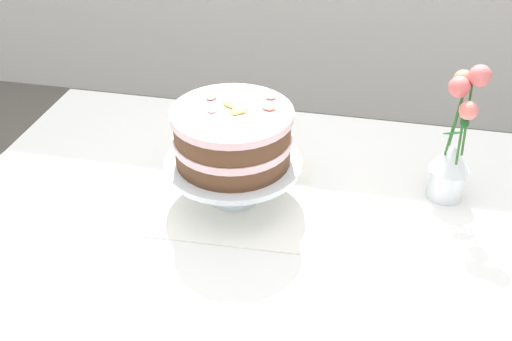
{
  "coord_description": "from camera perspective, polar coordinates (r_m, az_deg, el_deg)",
  "views": [
    {
      "loc": [
        0.16,
        -0.92,
        1.52
      ],
      "look_at": [
        -0.04,
        0.03,
        0.86
      ],
      "focal_mm": 41.44,
      "sensor_mm": 36.0,
      "label": 1
    }
  ],
  "objects": [
    {
      "name": "layer_cake",
      "position": [
        1.21,
        -2.28,
        3.4
      ],
      "size": [
        0.25,
        0.25,
        0.12
      ],
      "color": "brown",
      "rests_on": "cake_stand"
    },
    {
      "name": "dining_table",
      "position": [
        1.26,
        1.35,
        -9.55
      ],
      "size": [
        1.4,
        1.0,
        0.74
      ],
      "color": "white",
      "rests_on": "ground"
    },
    {
      "name": "flower_vase",
      "position": [
        1.3,
        18.53,
        1.81
      ],
      "size": [
        0.09,
        0.11,
        0.31
      ],
      "color": "silver",
      "rests_on": "dining_table"
    },
    {
      "name": "cake_stand",
      "position": [
        1.25,
        -2.2,
        0.41
      ],
      "size": [
        0.29,
        0.29,
        0.1
      ],
      "color": "silver",
      "rests_on": "linen_napkin"
    },
    {
      "name": "linen_napkin",
      "position": [
        1.29,
        -2.13,
        -2.59
      ],
      "size": [
        0.33,
        0.33,
        0.0
      ],
      "primitive_type": "cube",
      "rotation": [
        0.0,
        0.0,
        0.04
      ],
      "color": "white",
      "rests_on": "dining_table"
    }
  ]
}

